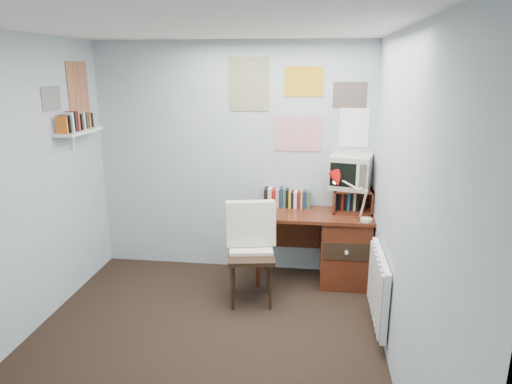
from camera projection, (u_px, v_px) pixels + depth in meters
The scene contains 15 objects.
ground at pixel (197, 356), 3.63m from camera, with size 3.50×3.50×0.00m, color black.
back_wall at pixel (233, 159), 4.97m from camera, with size 3.00×0.02×2.50m, color #A9BBC1.
left_wall at pixel (0, 199), 3.48m from camera, with size 0.02×3.50×2.50m, color #A9BBC1.
right_wall at pixel (404, 215), 3.12m from camera, with size 0.02×3.50×2.50m, color #A9BBC1.
ceiling at pixel (183, 23), 2.97m from camera, with size 3.00×3.50×0.02m, color white.
desk at pixel (339, 246), 4.80m from camera, with size 1.20×0.55×0.76m.
desk_chair at pixel (251, 256), 4.37m from camera, with size 0.48×0.46×0.94m, color black.
desk_lamp at pixel (368, 201), 4.42m from camera, with size 0.29×0.25×0.42m, color red.
tv_riser at pixel (352, 200), 4.76m from camera, with size 0.40×0.30×0.25m, color #592514.
crt_tv at pixel (351, 170), 4.70m from camera, with size 0.40×0.37×0.38m, color beige.
book_row at pixel (292, 197), 4.91m from camera, with size 0.60×0.14×0.22m, color #592514.
radiator at pixel (379, 287), 3.87m from camera, with size 0.09×0.80×0.60m, color white.
wall_shelf at pixel (79, 132), 4.42m from camera, with size 0.20×0.62×0.24m, color white.
posters_back at pixel (298, 104), 4.72m from camera, with size 1.20×0.01×0.90m, color white.
posters_left at pixel (65, 91), 4.34m from camera, with size 0.01×0.70×0.60m, color white.
Camera 1 is at (0.87, -3.07, 2.23)m, focal length 32.00 mm.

